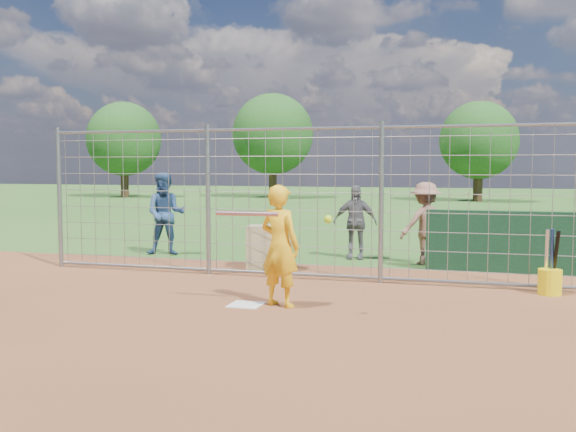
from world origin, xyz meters
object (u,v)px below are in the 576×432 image
(bystander_a, at_px, (166,214))
(bucket_with_bats, at_px, (550,278))
(bystander_b, at_px, (355,222))
(equipment_bin, at_px, (269,247))
(bystander_c, at_px, (425,223))
(batter, at_px, (280,246))

(bystander_a, bearing_deg, bucket_with_bats, -35.99)
(bystander_b, bearing_deg, equipment_bin, -128.86)
(bucket_with_bats, bearing_deg, bystander_a, 162.73)
(bystander_c, bearing_deg, batter, 35.65)
(batter, height_order, bystander_b, batter)
(bystander_a, distance_m, equipment_bin, 3.00)
(batter, xyz_separation_m, equipment_bin, (-1.12, 2.96, -0.42))
(bystander_c, relative_size, bucket_with_bats, 1.62)
(batter, relative_size, equipment_bin, 2.05)
(batter, distance_m, equipment_bin, 3.20)
(equipment_bin, height_order, bucket_with_bats, bucket_with_bats)
(bystander_a, xyz_separation_m, bystander_c, (5.41, 0.18, -0.09))
(equipment_bin, bearing_deg, bystander_b, 39.93)
(bystander_c, distance_m, equipment_bin, 3.06)
(batter, height_order, bystander_c, batter)
(bystander_a, relative_size, bystander_c, 1.11)
(bystander_a, distance_m, bucket_with_bats, 7.77)
(batter, distance_m, bystander_b, 4.70)
(batter, relative_size, bystander_b, 1.09)
(batter, xyz_separation_m, bucket_with_bats, (3.57, 1.86, -0.57))
(batter, height_order, bucket_with_bats, batter)
(bystander_a, relative_size, equipment_bin, 2.20)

